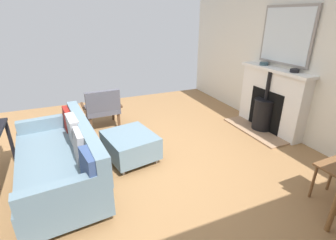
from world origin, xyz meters
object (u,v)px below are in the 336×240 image
Objects in this scene: sofa at (63,160)px; armchair_accent at (102,107)px; ottoman at (130,144)px; mantel_bowl_far at (295,70)px; fireplace at (269,103)px; mantel_bowl_near at (264,64)px.

armchair_accent is at bearing -115.85° from sofa.
mantel_bowl_far is at bearing 173.01° from ottoman.
mantel_bowl_far reaches higher than fireplace.
mantel_bowl_far reaches higher than ottoman.
sofa reaches higher than ottoman.
ottoman is at bearing 97.73° from armchair_accent.
mantel_bowl_far is 3.67m from sofa.
mantel_bowl_far is (0.00, 0.67, 0.00)m from mantel_bowl_near.
sofa is (3.54, 0.29, -0.16)m from fireplace.
fireplace is at bearing -175.31° from sofa.
mantel_bowl_far is 0.07× the size of sofa.
armchair_accent reaches higher than ottoman.
mantel_bowl_far is at bearing 150.43° from armchair_accent.
mantel_bowl_far is at bearing 90.00° from mantel_bowl_near.
fireplace is 3.55m from sofa.
fireplace is at bearing -85.07° from mantel_bowl_far.
fireplace is at bearing 84.01° from mantel_bowl_near.
fireplace is 0.76× the size of sofa.
fireplace is 10.32× the size of mantel_bowl_far.
mantel_bowl_far is 3.34m from armchair_accent.
sofa is at bearing 64.15° from armchair_accent.
mantel_bowl_near is 0.20× the size of armchair_accent.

